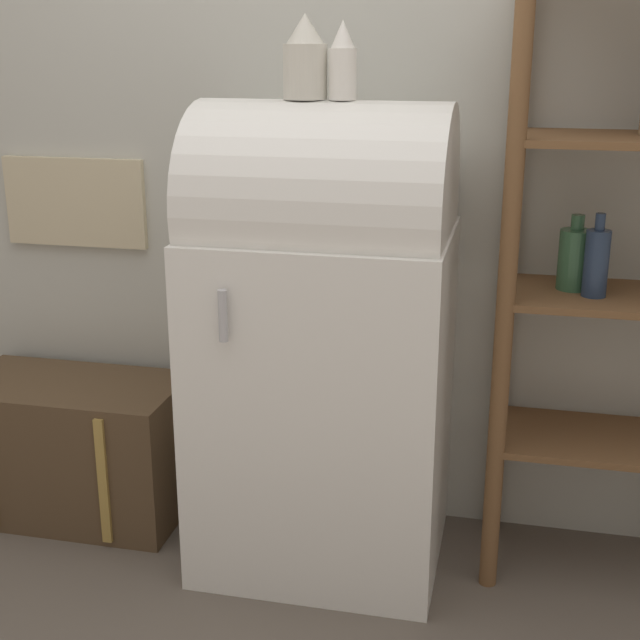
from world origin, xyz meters
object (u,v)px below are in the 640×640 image
at_px(suitcase_trunk, 75,448).
at_px(vase_left, 305,60).
at_px(refrigerator, 324,336).
at_px(vase_center, 343,63).

relative_size(suitcase_trunk, vase_left, 3.28).
xyz_separation_m(refrigerator, vase_left, (-0.05, 0.01, 0.77)).
xyz_separation_m(suitcase_trunk, vase_left, (0.80, -0.05, 1.24)).
bearing_deg(vase_center, refrigerator, 178.14).
bearing_deg(vase_left, refrigerator, -6.50).
height_order(suitcase_trunk, vase_center, vase_center).
height_order(refrigerator, vase_left, vase_left).
bearing_deg(refrigerator, suitcase_trunk, 176.00).
xyz_separation_m(suitcase_trunk, vase_center, (0.91, -0.06, 1.23)).
xyz_separation_m(vase_left, vase_center, (0.10, -0.01, -0.01)).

